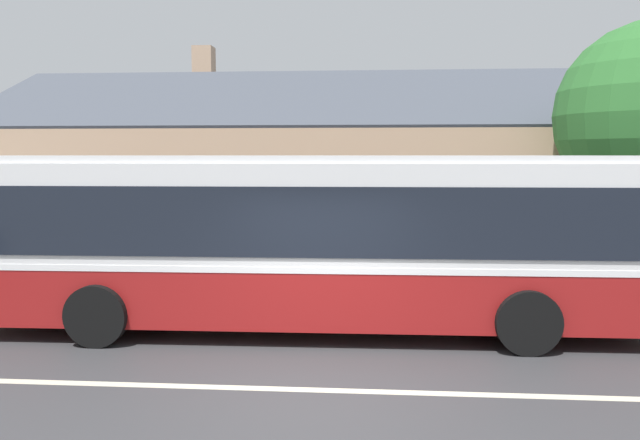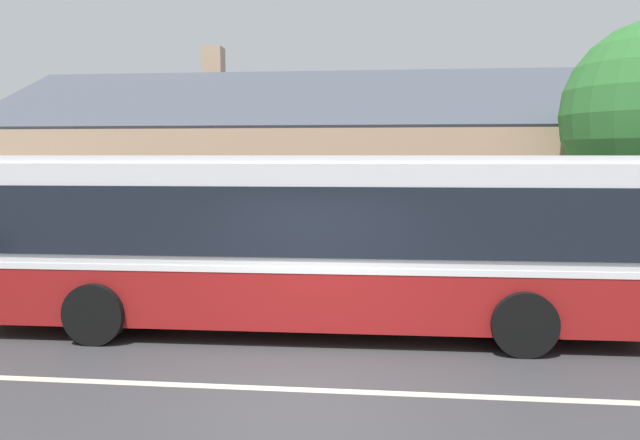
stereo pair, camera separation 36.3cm
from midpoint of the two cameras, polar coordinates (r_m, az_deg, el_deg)
name	(u,v)px [view 1 (the left image)]	position (r m, az deg, el deg)	size (l,w,h in m)	color
ground_plane	(313,390)	(8.37, -1.91, -15.29)	(300.00, 300.00, 0.00)	#38383A
sidewalk_far	(336,287)	(14.09, 0.77, -6.15)	(60.00, 3.00, 0.15)	#9E9E99
lane_divider_stripe	(313,390)	(8.37, -1.91, -15.27)	(60.00, 0.16, 0.01)	beige
community_building	(387,186)	(21.37, 5.64, 3.15)	(24.41, 10.67, 6.89)	tan
transit_bus	(303,236)	(10.82, -2.54, -1.48)	(11.61, 2.90, 3.02)	maroon
bench_by_building	(63,262)	(15.70, -23.05, -3.56)	(1.62, 0.51, 0.94)	#4C4C4C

